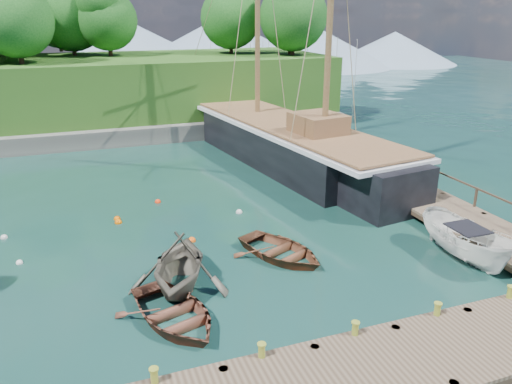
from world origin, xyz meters
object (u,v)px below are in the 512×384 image
at_px(rowboat_1, 180,288).
at_px(cabin_boat_white, 463,259).
at_px(schooner, 287,146).
at_px(rowboat_2, 281,257).
at_px(rowboat_0, 174,322).

height_order(rowboat_1, cabin_boat_white, rowboat_1).
distance_m(rowboat_1, schooner, 17.16).
distance_m(rowboat_2, cabin_boat_white, 7.62).
bearing_deg(rowboat_2, rowboat_1, 167.56).
bearing_deg(schooner, rowboat_0, -132.82).
bearing_deg(schooner, cabin_boat_white, -93.28).
bearing_deg(rowboat_2, rowboat_0, -174.02).
xyz_separation_m(rowboat_1, rowboat_2, (4.50, 0.99, 0.00)).
relative_size(rowboat_2, schooner, 0.14).
height_order(rowboat_0, rowboat_2, rowboat_0).
xyz_separation_m(rowboat_0, rowboat_2, (5.13, 3.06, 0.00)).
relative_size(rowboat_2, cabin_boat_white, 0.85).
xyz_separation_m(rowboat_2, schooner, (5.76, 12.72, 1.20)).
bearing_deg(rowboat_1, rowboat_0, -86.33).
height_order(rowboat_0, cabin_boat_white, cabin_boat_white).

